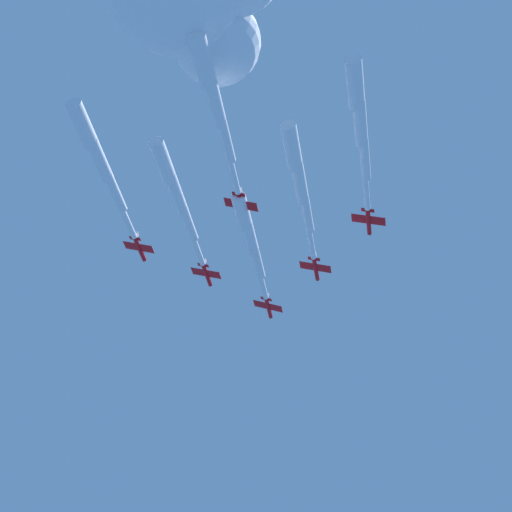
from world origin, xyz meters
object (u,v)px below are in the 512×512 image
at_px(jet_port_outer, 215,104).
at_px(jet_port_inner, 176,194).
at_px(jet_starboard_mid, 360,124).
at_px(jet_port_mid, 100,161).
at_px(jet_starboard_inner, 300,182).
at_px(jet_lead, 250,240).

bearing_deg(jet_port_outer, jet_port_inner, 45.71).
bearing_deg(jet_starboard_mid, jet_port_inner, 88.25).
xyz_separation_m(jet_port_inner, jet_port_outer, (-20.56, -21.08, -2.95)).
height_order(jet_port_inner, jet_port_mid, jet_port_inner).
xyz_separation_m(jet_port_inner, jet_starboard_inner, (6.83, -28.23, -2.19)).
height_order(jet_lead, jet_port_mid, jet_port_mid).
xyz_separation_m(jet_port_mid, jet_port_outer, (-4.51, -31.39, -2.86)).
distance_m(jet_port_inner, jet_port_outer, 29.60).
relative_size(jet_lead, jet_starboard_mid, 0.93).
distance_m(jet_lead, jet_port_outer, 40.45).
bearing_deg(jet_lead, jet_port_mid, 148.98).
relative_size(jet_port_mid, jet_port_outer, 1.02).
distance_m(jet_lead, jet_starboard_mid, 40.38).
relative_size(jet_lead, jet_port_outer, 0.96).
distance_m(jet_port_inner, jet_starboard_inner, 29.13).
bearing_deg(jet_starboard_inner, jet_port_outer, 165.37).
distance_m(jet_starboard_inner, jet_port_mid, 44.87).
bearing_deg(jet_starboard_inner, jet_port_mid, 120.70).
distance_m(jet_starboard_mid, jet_port_outer, 31.16).
bearing_deg(jet_port_mid, jet_port_inner, -32.71).
bearing_deg(jet_starboard_inner, jet_starboard_mid, -115.46).
relative_size(jet_port_mid, jet_starboard_mid, 0.99).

